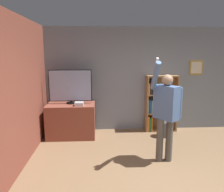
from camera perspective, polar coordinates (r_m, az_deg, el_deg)
The scene contains 9 objects.
ground_plane at distance 3.73m, azimuth 14.98°, elevation -22.44°, with size 14.00×14.00×0.00m, color #846647.
wall_back at distance 5.83m, azimuth 7.27°, elevation 4.28°, with size 6.89×0.09×2.70m.
wall_side_brick at distance 4.58m, azimuth -21.28°, elevation 1.72°, with size 0.06×4.33×2.70m.
tv_ledge at distance 5.51m, azimuth -10.56°, elevation -6.24°, with size 1.15×0.70×0.82m.
television at distance 5.37m, azimuth -10.81°, elevation 2.50°, with size 1.03×0.22×0.83m.
game_console at distance 5.19m, azimuth -8.59°, elevation -2.05°, with size 0.20×0.21×0.08m.
bookshelf at distance 5.87m, azimuth 11.91°, elevation -2.02°, with size 0.82×0.28×1.48m.
person at distance 4.15m, azimuth 13.93°, elevation -3.54°, with size 0.59×0.56×1.97m.
waste_bin at distance 5.63m, azimuth 13.54°, elevation -8.39°, with size 0.29×0.29×0.38m.
Camera 1 is at (-1.06, -2.93, 2.04)m, focal length 35.00 mm.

